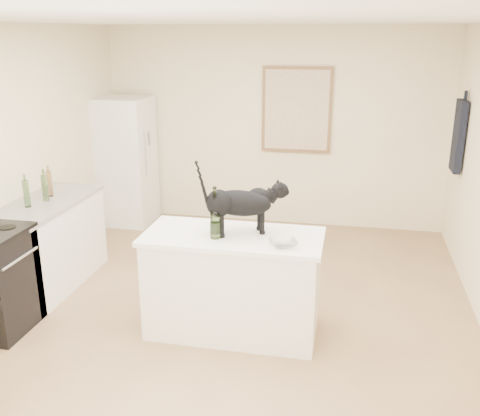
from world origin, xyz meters
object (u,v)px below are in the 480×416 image
black_cat (240,206)px  wine_bottle (215,216)px  fridge (126,161)px  glass_bowl (283,243)px

black_cat → wine_bottle: bearing=-166.2°
fridge → glass_bowl: size_ratio=7.72×
wine_bottle → glass_bowl: size_ratio=1.74×
wine_bottle → glass_bowl: bearing=-7.0°
fridge → wine_bottle: bearing=-54.1°
fridge → wine_bottle: size_ratio=4.44×
black_cat → glass_bowl: bearing=-53.0°
fridge → glass_bowl: 3.70m
wine_bottle → glass_bowl: (0.57, -0.07, -0.16)m
black_cat → glass_bowl: size_ratio=3.11×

